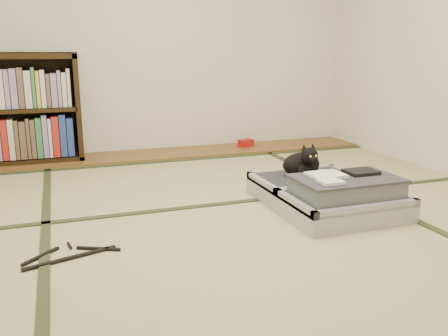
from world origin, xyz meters
name	(u,v)px	position (x,y,z in m)	size (l,w,h in m)	color
floor	(237,226)	(0.00, 0.00, 0.00)	(4.50, 4.50, 0.00)	tan
wood_strip	(161,154)	(0.00, 2.00, 0.01)	(4.00, 0.50, 0.02)	brown
red_item	(246,143)	(0.88, 2.03, 0.06)	(0.15, 0.09, 0.07)	#AC160D
tatami_borders	(209,200)	(0.00, 0.49, 0.00)	(4.00, 4.50, 0.01)	#2D381E
suitcase	(328,194)	(0.64, 0.10, 0.09)	(0.68, 0.91, 0.27)	#A7A8AC
cat	(303,164)	(0.63, 0.40, 0.22)	(0.30, 0.30, 0.24)	black
cable_coil	(323,172)	(0.81, 0.44, 0.14)	(0.09, 0.09, 0.02)	white
hanger	(70,255)	(-0.89, -0.11, 0.01)	(0.45, 0.27, 0.01)	black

